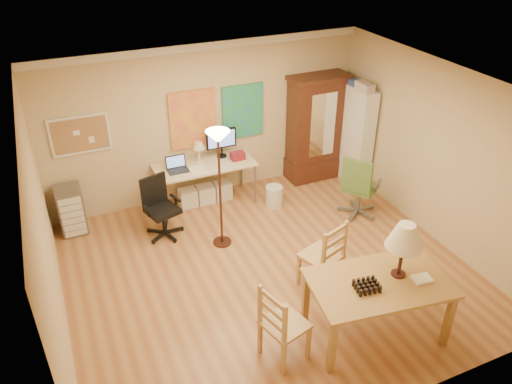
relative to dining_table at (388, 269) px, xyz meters
name	(u,v)px	position (x,y,z in m)	size (l,w,h in m)	color
floor	(268,271)	(-0.79, 1.56, -0.96)	(5.50, 5.50, 0.00)	#955B35
crown_molding	(204,46)	(-0.79, 4.02, 1.68)	(5.50, 0.08, 0.12)	white
corkboard	(80,135)	(-2.84, 4.03, 0.54)	(0.90, 0.04, 0.62)	#A57D4E
art_panel_left	(193,120)	(-1.04, 4.03, 0.49)	(0.80, 0.04, 1.00)	yellow
art_panel_right	(243,111)	(-0.14, 4.03, 0.49)	(0.75, 0.04, 0.95)	teal
dining_table	(388,269)	(0.00, 0.00, 0.00)	(1.74, 1.19, 1.52)	olive
ladder_chair_back	(323,257)	(-0.24, 0.99, -0.47)	(0.62, 0.60, 1.05)	tan
ladder_chair_left	(282,326)	(-1.29, 0.12, -0.48)	(0.56, 0.58, 1.02)	tan
torchiere_lamp	(219,156)	(-1.15, 2.47, 0.55)	(0.34, 0.34, 1.89)	#43221A
computer_desk	(206,179)	(-0.96, 3.72, -0.49)	(1.69, 0.74, 1.28)	#C9AD93
office_chair_black	(163,220)	(-1.92, 3.07, -0.70)	(0.61, 0.61, 0.99)	black
office_chair_green	(358,199)	(1.22, 2.33, -0.67)	(0.69, 0.69, 1.10)	slate
drawer_cart	(71,210)	(-3.20, 3.75, -0.58)	(0.39, 0.46, 0.77)	slate
armoire	(316,135)	(1.21, 3.80, -0.10)	(1.08, 0.51, 1.98)	#3E1A10
bookshelf	(356,137)	(1.76, 3.31, -0.05)	(0.28, 0.73, 1.84)	white
wastebin	(274,196)	(0.05, 3.13, -0.78)	(0.30, 0.30, 0.37)	silver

